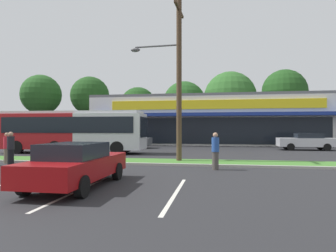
% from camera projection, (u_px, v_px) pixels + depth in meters
% --- Properties ---
extents(grass_median, '(56.00, 2.20, 0.12)m').
position_uv_depth(grass_median, '(114.00, 161.00, 17.08)').
color(grass_median, '#427A2D').
rests_on(grass_median, ground_plane).
extents(curb_lip, '(56.00, 0.24, 0.12)m').
position_uv_depth(curb_lip, '(107.00, 163.00, 15.88)').
color(curb_lip, '#99968C').
rests_on(curb_lip, ground_plane).
extents(parking_stripe_1, '(0.12, 4.80, 0.01)m').
position_uv_depth(parking_stripe_1, '(15.00, 181.00, 10.82)').
color(parking_stripe_1, silver).
rests_on(parking_stripe_1, ground_plane).
extents(parking_stripe_2, '(0.12, 4.80, 0.01)m').
position_uv_depth(parking_stripe_2, '(76.00, 191.00, 9.11)').
color(parking_stripe_2, silver).
rests_on(parking_stripe_2, ground_plane).
extents(parking_stripe_3, '(0.12, 4.80, 0.01)m').
position_uv_depth(parking_stripe_3, '(176.00, 193.00, 8.83)').
color(parking_stripe_3, silver).
rests_on(parking_stripe_3, ground_plane).
extents(storefront_building, '(28.64, 12.98, 5.81)m').
position_uv_depth(storefront_building, '(214.00, 121.00, 37.73)').
color(storefront_building, silver).
rests_on(storefront_building, ground_plane).
extents(tree_far_left, '(6.91, 6.91, 11.24)m').
position_uv_depth(tree_far_left, '(41.00, 95.00, 51.59)').
color(tree_far_left, '#473323').
rests_on(tree_far_left, ground_plane).
extents(tree_left, '(6.54, 6.54, 10.75)m').
position_uv_depth(tree_left, '(90.00, 96.00, 50.54)').
color(tree_left, '#473323').
rests_on(tree_left, ground_plane).
extents(tree_mid_left, '(6.13, 6.13, 8.92)m').
position_uv_depth(tree_mid_left, '(138.00, 105.00, 50.43)').
color(tree_mid_left, '#473323').
rests_on(tree_mid_left, ground_plane).
extents(tree_mid, '(7.09, 7.09, 9.76)m').
position_uv_depth(tree_mid, '(184.00, 103.00, 49.42)').
color(tree_mid, '#473323').
rests_on(tree_mid, ground_plane).
extents(tree_mid_right, '(8.39, 8.39, 10.99)m').
position_uv_depth(tree_mid_right, '(230.00, 98.00, 47.38)').
color(tree_mid_right, '#473323').
rests_on(tree_mid_right, ground_plane).
extents(tree_right, '(6.71, 6.71, 10.83)m').
position_uv_depth(tree_right, '(284.00, 92.00, 44.83)').
color(tree_right, '#473323').
rests_on(tree_right, ground_plane).
extents(utility_pole, '(3.03, 2.40, 9.29)m').
position_uv_depth(utility_pole, '(176.00, 75.00, 16.79)').
color(utility_pole, '#4C3826').
rests_on(utility_pole, ground_plane).
extents(city_bus, '(11.30, 2.93, 3.25)m').
position_uv_depth(city_bus, '(73.00, 130.00, 22.96)').
color(city_bus, '#AD191E').
rests_on(city_bus, ground_plane).
extents(car_0, '(4.73, 1.89, 1.48)m').
position_uv_depth(car_0, '(306.00, 141.00, 26.06)').
color(car_0, '#B7B7BC').
rests_on(car_0, ground_plane).
extents(car_1, '(4.33, 1.95, 1.43)m').
position_uv_depth(car_1, '(129.00, 140.00, 28.85)').
color(car_1, '#515459').
rests_on(car_1, ground_plane).
extents(car_2, '(2.00, 4.77, 1.47)m').
position_uv_depth(car_2, '(76.00, 164.00, 9.83)').
color(car_2, maroon).
rests_on(car_2, ground_plane).
extents(pedestrian_near_bench, '(0.36, 0.36, 1.76)m').
position_uv_depth(pedestrian_near_bench, '(11.00, 149.00, 15.23)').
color(pedestrian_near_bench, black).
rests_on(pedestrian_near_bench, ground_plane).
extents(pedestrian_mid, '(0.35, 0.35, 1.75)m').
position_uv_depth(pedestrian_mid, '(215.00, 151.00, 13.84)').
color(pedestrian_mid, '#47423D').
rests_on(pedestrian_mid, ground_plane).
extents(pedestrian_far, '(0.34, 0.34, 1.70)m').
position_uv_depth(pedestrian_far, '(7.00, 148.00, 16.37)').
color(pedestrian_far, '#726651').
rests_on(pedestrian_far, ground_plane).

